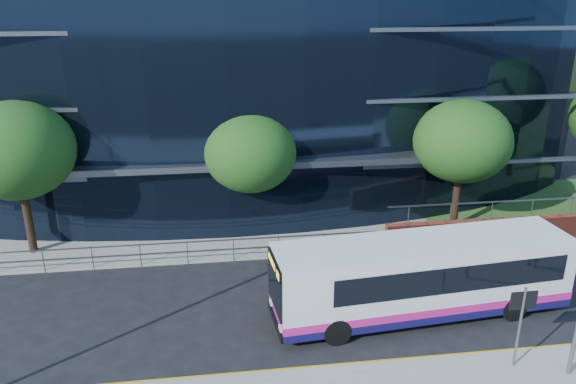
{
  "coord_description": "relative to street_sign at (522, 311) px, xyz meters",
  "views": [
    {
      "loc": [
        -4.56,
        -15.31,
        11.54
      ],
      "look_at": [
        -1.45,
        8.0,
        2.77
      ],
      "focal_mm": 35.0,
      "sensor_mm": 36.0,
      "label": 1
    }
  ],
  "objects": [
    {
      "name": "ground",
      "position": [
        -4.5,
        1.59,
        -2.15
      ],
      "size": [
        200.0,
        200.0,
        0.0
      ],
      "primitive_type": "plane",
      "color": "black",
      "rests_on": "ground"
    },
    {
      "name": "kerb",
      "position": [
        -4.5,
        0.59,
        -2.07
      ],
      "size": [
        80.0,
        0.25,
        0.16
      ],
      "primitive_type": "cube",
      "color": "gray",
      "rests_on": "ground"
    },
    {
      "name": "yellow_line_outer",
      "position": [
        -4.5,
        0.79,
        -2.14
      ],
      "size": [
        80.0,
        0.08,
        0.01
      ],
      "primitive_type": "cube",
      "color": "gold",
      "rests_on": "ground"
    },
    {
      "name": "yellow_line_inner",
      "position": [
        -4.5,
        0.94,
        -2.14
      ],
      "size": [
        80.0,
        0.08,
        0.01
      ],
      "primitive_type": "cube",
      "color": "gold",
      "rests_on": "ground"
    },
    {
      "name": "far_forecourt",
      "position": [
        -10.5,
        12.59,
        -2.1
      ],
      "size": [
        50.0,
        8.0,
        0.1
      ],
      "primitive_type": "cube",
      "color": "gray",
      "rests_on": "ground"
    },
    {
      "name": "glass_office",
      "position": [
        -8.5,
        22.44,
        5.85
      ],
      "size": [
        44.0,
        23.1,
        16.0
      ],
      "color": "black",
      "rests_on": "ground"
    },
    {
      "name": "guard_railings",
      "position": [
        -12.5,
        8.59,
        -1.33
      ],
      "size": [
        24.0,
        0.05,
        1.1
      ],
      "color": "slate",
      "rests_on": "ground"
    },
    {
      "name": "street_sign",
      "position": [
        0.0,
        0.0,
        0.0
      ],
      "size": [
        0.85,
        0.09,
        2.8
      ],
      "color": "slate",
      "rests_on": "pavement_near"
    },
    {
      "name": "tree_far_a",
      "position": [
        -17.5,
        10.59,
        2.71
      ],
      "size": [
        4.95,
        4.95,
        6.98
      ],
      "color": "black",
      "rests_on": "ground"
    },
    {
      "name": "tree_far_b",
      "position": [
        -7.5,
        11.09,
        2.06
      ],
      "size": [
        4.29,
        4.29,
        6.05
      ],
      "color": "black",
      "rests_on": "ground"
    },
    {
      "name": "tree_far_c",
      "position": [
        2.5,
        10.59,
        2.39
      ],
      "size": [
        4.62,
        4.62,
        6.51
      ],
      "color": "black",
      "rests_on": "ground"
    },
    {
      "name": "tree_dist_e",
      "position": [
        19.5,
        41.59,
        2.39
      ],
      "size": [
        4.62,
        4.62,
        6.51
      ],
      "color": "black",
      "rests_on": "ground"
    },
    {
      "name": "city_bus",
      "position": [
        -1.76,
        3.47,
        -0.59
      ],
      "size": [
        11.07,
        3.46,
        2.95
      ],
      "rotation": [
        0.0,
        0.0,
        0.09
      ],
      "color": "silver",
      "rests_on": "ground"
    }
  ]
}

